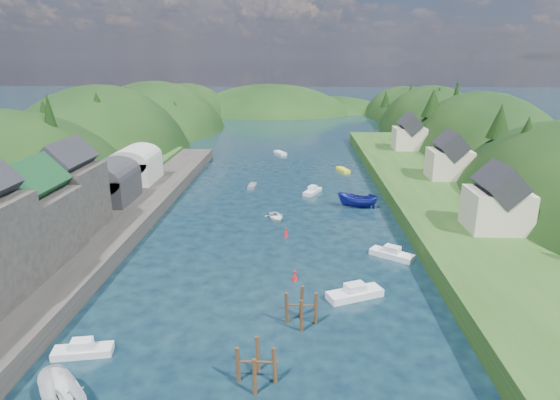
{
  "coord_description": "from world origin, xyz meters",
  "views": [
    {
      "loc": [
        2.54,
        -33.76,
        22.98
      ],
      "look_at": [
        0.0,
        28.0,
        4.0
      ],
      "focal_mm": 30.0,
      "sensor_mm": 36.0,
      "label": 1
    }
  ],
  "objects_px": {
    "channel_buoy_far": "(286,232)",
    "channel_buoy_near": "(295,276)",
    "piling_cluster_far": "(301,311)",
    "piling_cluster_near": "(256,368)"
  },
  "relations": [
    {
      "from": "channel_buoy_near",
      "to": "channel_buoy_far",
      "type": "distance_m",
      "value": 13.05
    },
    {
      "from": "channel_buoy_far",
      "to": "piling_cluster_far",
      "type": "bearing_deg",
      "value": -84.72
    },
    {
      "from": "piling_cluster_far",
      "to": "channel_buoy_near",
      "type": "distance_m",
      "value": 8.61
    },
    {
      "from": "piling_cluster_near",
      "to": "channel_buoy_near",
      "type": "distance_m",
      "value": 16.78
    },
    {
      "from": "channel_buoy_near",
      "to": "channel_buoy_far",
      "type": "bearing_deg",
      "value": 95.88
    },
    {
      "from": "channel_buoy_near",
      "to": "channel_buoy_far",
      "type": "xyz_separation_m",
      "value": [
        -1.34,
        12.98,
        0.0
      ]
    },
    {
      "from": "piling_cluster_far",
      "to": "channel_buoy_near",
      "type": "relative_size",
      "value": 3.34
    },
    {
      "from": "channel_buoy_far",
      "to": "channel_buoy_near",
      "type": "bearing_deg",
      "value": -84.12
    },
    {
      "from": "piling_cluster_far",
      "to": "channel_buoy_near",
      "type": "height_order",
      "value": "piling_cluster_far"
    },
    {
      "from": "piling_cluster_far",
      "to": "channel_buoy_far",
      "type": "relative_size",
      "value": 3.34
    }
  ]
}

